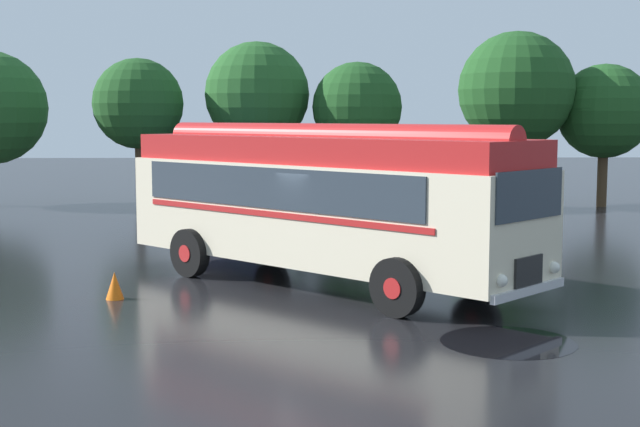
{
  "coord_description": "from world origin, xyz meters",
  "views": [
    {
      "loc": [
        -0.74,
        -18.69,
        3.64
      ],
      "look_at": [
        -0.28,
        1.78,
        1.4
      ],
      "focal_mm": 50.0,
      "sensor_mm": 36.0,
      "label": 1
    }
  ],
  "objects_px": {
    "box_van": "(227,182)",
    "traffic_cone": "(115,286)",
    "car_near_left": "(319,196)",
    "car_mid_left": "(398,199)",
    "vintage_bus": "(322,198)"
  },
  "relations": [
    {
      "from": "vintage_bus",
      "to": "box_van",
      "type": "bearing_deg",
      "value": 104.14
    },
    {
      "from": "traffic_cone",
      "to": "car_near_left",
      "type": "bearing_deg",
      "value": 71.96
    },
    {
      "from": "car_mid_left",
      "to": "traffic_cone",
      "type": "distance_m",
      "value": 14.39
    },
    {
      "from": "traffic_cone",
      "to": "vintage_bus",
      "type": "bearing_deg",
      "value": 18.08
    },
    {
      "from": "car_mid_left",
      "to": "box_van",
      "type": "bearing_deg",
      "value": 172.32
    },
    {
      "from": "box_van",
      "to": "traffic_cone",
      "type": "distance_m",
      "value": 13.43
    },
    {
      "from": "car_mid_left",
      "to": "traffic_cone",
      "type": "xyz_separation_m",
      "value": [
        -7.04,
        -12.54,
        -0.57
      ]
    },
    {
      "from": "car_near_left",
      "to": "box_van",
      "type": "relative_size",
      "value": 0.73
    },
    {
      "from": "vintage_bus",
      "to": "car_mid_left",
      "type": "bearing_deg",
      "value": 75.65
    },
    {
      "from": "car_near_left",
      "to": "car_mid_left",
      "type": "height_order",
      "value": "same"
    },
    {
      "from": "traffic_cone",
      "to": "car_mid_left",
      "type": "bearing_deg",
      "value": 60.69
    },
    {
      "from": "car_mid_left",
      "to": "traffic_cone",
      "type": "bearing_deg",
      "value": -119.31
    },
    {
      "from": "car_mid_left",
      "to": "box_van",
      "type": "height_order",
      "value": "box_van"
    },
    {
      "from": "car_near_left",
      "to": "car_mid_left",
      "type": "distance_m",
      "value": 2.81
    },
    {
      "from": "car_mid_left",
      "to": "box_van",
      "type": "xyz_separation_m",
      "value": [
        -5.88,
        0.79,
        0.52
      ]
    }
  ]
}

